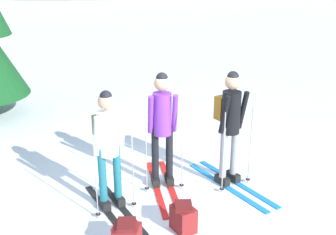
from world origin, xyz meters
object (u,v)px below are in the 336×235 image
skier_in_white (108,143)px  backpack_on_snow_beside (183,218)px  skier_in_black (230,122)px  skier_in_purple (162,125)px

skier_in_white → backpack_on_snow_beside: 1.41m
skier_in_white → skier_in_black: size_ratio=0.95×
skier_in_white → skier_in_black: bearing=19.5°
skier_in_purple → backpack_on_snow_beside: size_ratio=4.58×
skier_in_black → backpack_on_snow_beside: bearing=-122.3°
skier_in_black → skier_in_white: bearing=-160.5°
skier_in_black → backpack_on_snow_beside: skier_in_black is taller
skier_in_white → skier_in_black: (1.78, 0.63, 0.05)m
skier_in_purple → backpack_on_snow_beside: bearing=-78.7°
skier_in_purple → backpack_on_snow_beside: (0.24, -1.20, -0.82)m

